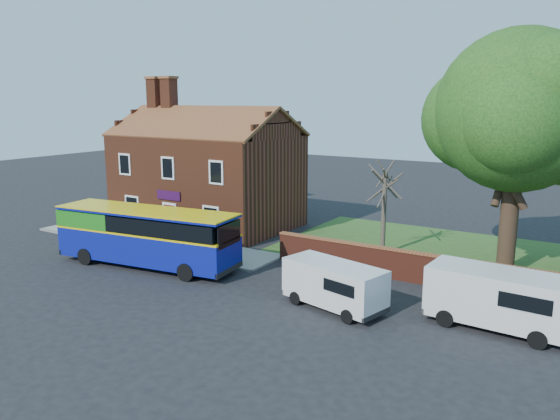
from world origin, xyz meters
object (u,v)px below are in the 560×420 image
Objects in this scene: bus at (142,234)px; large_tree at (521,116)px; van_far at (499,297)px; van_near at (334,284)px.

large_tree is at bearing 20.83° from bus.
large_tree is (-0.90, 7.78, 6.87)m from van_far.
van_far is 0.44× the size of large_tree.
van_far is at bearing 26.93° from van_near.
van_far is (18.27, 1.41, -0.48)m from bus.
bus reaches higher than van_far.
van_near is 6.66m from van_far.
large_tree is at bearing 100.05° from van_far.
large_tree is (17.37, 9.19, 6.39)m from bus.
van_far is (6.49, 1.52, 0.19)m from van_near.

